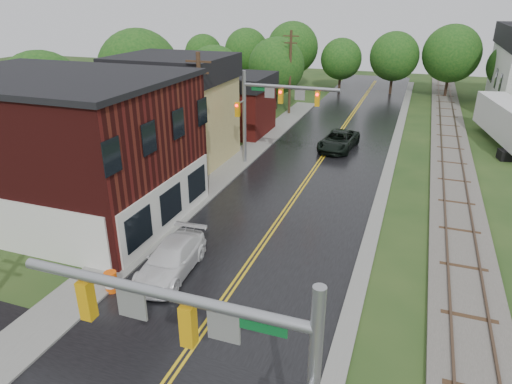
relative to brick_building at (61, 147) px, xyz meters
The scene contains 19 objects.
main_road 19.95m from the brick_building, 50.23° to the left, with size 10.00×90.00×0.02m, color black.
curb_right 27.15m from the brick_building, 48.20° to the left, with size 0.80×70.00×0.12m, color gray.
sidewalk_left 12.52m from the brick_building, 57.86° to the left, with size 2.40×50.00×0.12m, color gray.
brick_building is the anchor object (origin of this frame).
yellow_house 11.14m from the brick_building, 82.32° to the left, with size 8.00×7.00×6.40m, color tan.
darkred_building 20.25m from the brick_building, 82.92° to the left, with size 7.00×6.00×4.40m, color #3F0F0C.
railroad 30.36m from the brick_building, 41.66° to the left, with size 3.20×80.00×0.30m.
traffic_signal_near 20.60m from the brick_building, 39.17° to the right, with size 7.34×0.30×7.20m.
traffic_signal_far 15.03m from the brick_building, 53.08° to the left, with size 7.34×0.43×7.20m.
utility_pole_b 9.03m from the brick_building, 50.93° to the left, with size 1.80×0.28×9.00m.
utility_pole_c 29.56m from the brick_building, 78.91° to the left, with size 1.80×0.28×9.00m.
tree_left_a 10.14m from the brick_building, 136.87° to the left, with size 6.80×6.80×8.67m.
tree_left_b 17.80m from the brick_building, 107.61° to the left, with size 7.60×7.60×9.69m.
tree_left_c 24.94m from the brick_building, 93.14° to the left, with size 6.00×6.00×7.65m.
tree_left_e 31.12m from the brick_building, 83.29° to the left, with size 6.40×6.40×8.16m.
suv_dark 22.59m from the brick_building, 53.51° to the left, with size 2.58×5.60×1.56m, color black.
pickup_white 10.65m from the brick_building, 23.10° to the right, with size 2.05×5.05×1.47m, color white.
semi_trailer 36.28m from the brick_building, 41.82° to the left, with size 4.58×11.86×3.70m.
construction_barrel 10.39m from the brick_building, 39.72° to the right, with size 0.56×0.56×0.99m, color #F1550A.
Camera 1 is at (6.89, -5.16, 12.22)m, focal length 32.00 mm.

